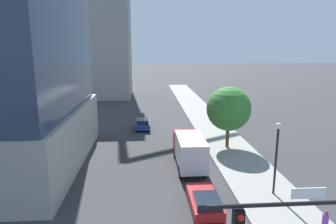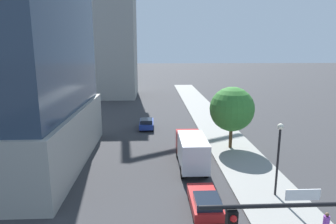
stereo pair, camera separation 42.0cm
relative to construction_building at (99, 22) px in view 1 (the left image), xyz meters
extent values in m
cube|color=gray|center=(18.77, -41.56, -15.97)|extent=(5.08, 120.00, 0.15)
cube|color=gray|center=(-0.04, 0.02, -1.41)|extent=(12.98, 12.04, 29.25)
cube|color=gold|center=(3.85, -3.59, 3.57)|extent=(0.90, 0.90, 39.22)
cylinder|color=black|center=(14.14, -58.82, -10.06)|extent=(4.97, 0.14, 0.14)
cube|color=black|center=(12.69, -58.82, -10.68)|extent=(0.32, 0.36, 1.05)
sphere|color=red|center=(12.69, -59.01, -10.34)|extent=(0.22, 0.22, 0.22)
cube|color=white|center=(14.89, -58.82, -9.71)|extent=(1.10, 0.04, 0.36)
cylinder|color=black|center=(19.18, -47.24, -13.38)|extent=(0.16, 0.16, 5.02)
sphere|color=silver|center=(19.18, -47.24, -10.69)|extent=(0.44, 0.44, 0.44)
cylinder|color=brown|center=(18.55, -36.56, -14.65)|extent=(0.36, 0.36, 2.48)
sphere|color=#387F33|center=(18.55, -36.56, -11.64)|extent=(4.71, 4.71, 4.71)
cube|color=#233D9E|center=(9.30, -27.79, -15.42)|extent=(1.85, 4.23, 0.67)
cube|color=#19212D|center=(9.30, -28.57, -14.82)|extent=(1.55, 2.01, 0.52)
cylinder|color=black|center=(8.49, -26.35, -15.71)|extent=(0.22, 0.67, 0.67)
cylinder|color=black|center=(10.12, -26.35, -15.71)|extent=(0.22, 0.67, 0.67)
cylinder|color=black|center=(8.49, -29.23, -15.71)|extent=(0.22, 0.67, 0.67)
cylinder|color=black|center=(10.12, -29.23, -15.71)|extent=(0.22, 0.67, 0.67)
cube|color=red|center=(13.67, -48.77, -15.45)|extent=(1.92, 4.35, 0.62)
cube|color=#19212D|center=(13.67, -49.74, -14.90)|extent=(1.61, 1.96, 0.48)
cylinder|color=black|center=(12.82, -47.29, -15.71)|extent=(0.22, 0.67, 0.67)
cylinder|color=black|center=(14.51, -47.29, -15.71)|extent=(0.22, 0.67, 0.67)
cylinder|color=black|center=(12.82, -50.25, -15.71)|extent=(0.22, 0.67, 0.67)
cylinder|color=black|center=(14.51, -50.25, -15.71)|extent=(0.22, 0.67, 0.67)
cube|color=#B21E1E|center=(13.67, -38.84, -14.39)|extent=(2.29, 1.99, 2.01)
cube|color=silver|center=(13.67, -42.46, -14.16)|extent=(2.29, 4.96, 2.48)
cylinder|color=black|center=(12.66, -38.84, -15.50)|extent=(0.30, 1.08, 1.08)
cylinder|color=black|center=(14.67, -38.84, -15.50)|extent=(0.30, 1.08, 1.08)
cylinder|color=black|center=(12.66, -43.70, -15.50)|extent=(0.30, 1.08, 1.08)
cylinder|color=black|center=(14.67, -43.70, -15.50)|extent=(0.30, 1.08, 1.08)
cylinder|color=purple|center=(19.88, -52.52, -14.77)|extent=(0.34, 0.34, 0.63)
sphere|color=brown|center=(19.88, -52.52, -14.34)|extent=(0.22, 0.22, 0.22)
camera|label=1|loc=(9.89, -67.06, -5.25)|focal=31.97mm
camera|label=2|loc=(10.31, -67.09, -5.25)|focal=31.97mm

